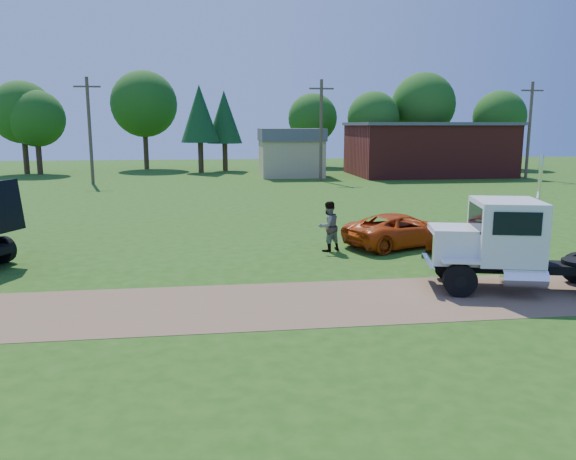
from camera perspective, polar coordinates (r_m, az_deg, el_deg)
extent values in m
plane|color=#214A10|center=(16.43, 6.04, -7.19)|extent=(140.00, 140.00, 0.00)
cube|color=brown|center=(16.43, 6.04, -7.17)|extent=(120.00, 4.20, 0.01)
cube|color=black|center=(18.88, 24.33, -3.48)|extent=(6.74, 2.43, 0.27)
cylinder|color=black|center=(17.37, 17.06, -4.93)|extent=(1.03, 0.54, 0.99)
cylinder|color=black|center=(17.37, 17.06, -4.93)|extent=(0.41, 0.40, 0.35)
cylinder|color=black|center=(19.20, 15.99, -3.41)|extent=(1.03, 0.54, 0.99)
cylinder|color=black|center=(19.20, 15.99, -3.41)|extent=(0.41, 0.40, 0.35)
cube|color=silver|center=(18.09, 16.78, -1.38)|extent=(1.93, 1.87, 1.08)
cube|color=white|center=(17.96, 14.25, -1.48)|extent=(0.39, 1.32, 0.90)
cube|color=white|center=(18.09, 14.02, -3.42)|extent=(0.62, 2.04, 0.27)
cube|color=silver|center=(18.33, 21.27, -0.07)|extent=(2.34, 2.54, 1.88)
cube|color=black|center=(18.04, 18.52, 1.25)|extent=(0.47, 1.75, 0.76)
cube|color=black|center=(17.24, 22.29, 0.59)|extent=(1.32, 0.35, 0.67)
cube|color=black|center=(19.30, 20.52, 1.70)|extent=(1.32, 0.35, 0.67)
cube|color=silver|center=(17.23, 17.16, -3.06)|extent=(1.14, 0.65, 0.09)
cube|color=silver|center=(19.07, 16.08, -1.71)|extent=(1.14, 0.65, 0.09)
cylinder|color=white|center=(17.71, 22.85, -4.56)|extent=(1.35, 0.82, 0.54)
cylinder|color=white|center=(19.06, 23.93, 0.81)|extent=(0.15, 0.15, 4.13)
cylinder|color=black|center=(23.20, -26.99, -1.78)|extent=(1.03, 0.67, 0.99)
cylinder|color=black|center=(23.20, -26.99, -1.78)|extent=(0.45, 0.44, 0.35)
imported|color=#BF3B09|center=(23.97, 11.41, 0.01)|extent=(5.45, 3.96, 1.38)
imported|color=#999999|center=(22.56, 4.12, 0.37)|extent=(1.22, 1.13, 2.02)
cube|color=maroon|center=(59.39, 13.95, 7.86)|extent=(15.00, 10.00, 5.00)
cube|color=#515156|center=(59.33, 14.07, 10.42)|extent=(15.40, 10.40, 0.30)
cube|color=tan|center=(55.83, 0.32, 7.30)|extent=(6.00, 5.00, 3.60)
cube|color=#515156|center=(55.74, 0.33, 9.66)|extent=(6.20, 5.40, 1.20)
cylinder|color=#483A28|center=(51.22, -19.49, 9.43)|extent=(0.28, 0.28, 9.00)
cube|color=#483A28|center=(51.32, -19.75, 13.56)|extent=(2.20, 0.14, 0.14)
cylinder|color=#483A28|center=(51.14, 3.38, 10.01)|extent=(0.28, 0.28, 9.00)
cube|color=#483A28|center=(51.23, 3.42, 14.15)|extent=(2.20, 0.14, 0.14)
cylinder|color=#483A28|center=(58.36, 23.30, 9.25)|extent=(0.28, 0.28, 9.00)
cube|color=#483A28|center=(58.45, 23.57, 12.87)|extent=(2.20, 0.14, 0.14)
cylinder|color=#332114|center=(64.02, -23.95, 6.58)|extent=(0.56, 0.56, 3.07)
sphere|color=#154E13|center=(63.93, -24.23, 10.30)|extent=(5.79, 5.79, 5.79)
cylinder|color=#332114|center=(67.80, -14.22, 7.72)|extent=(0.56, 0.56, 3.99)
sphere|color=#154E13|center=(67.77, -14.43, 12.30)|extent=(7.53, 7.53, 7.53)
cylinder|color=#332114|center=(63.35, -6.41, 7.39)|extent=(0.56, 0.56, 3.09)
cone|color=#103718|center=(63.26, -6.49, 11.34)|extent=(3.88, 3.88, 5.74)
cylinder|color=#332114|center=(69.71, 2.49, 7.76)|extent=(0.56, 0.56, 3.16)
sphere|color=#154E13|center=(69.63, 2.51, 11.29)|extent=(5.96, 5.96, 5.96)
cylinder|color=#332114|center=(67.14, 8.56, 7.55)|extent=(0.56, 0.56, 3.18)
sphere|color=#154E13|center=(67.06, 8.66, 11.23)|extent=(5.99, 5.99, 5.99)
cylinder|color=#332114|center=(70.93, 20.45, 7.18)|extent=(0.56, 0.56, 3.21)
sphere|color=#154E13|center=(70.86, 20.68, 10.70)|extent=(6.05, 6.05, 6.05)
cylinder|color=#332114|center=(61.53, -8.85, 7.32)|extent=(0.56, 0.56, 3.25)
cone|color=#103718|center=(61.45, -8.97, 11.60)|extent=(4.09, 4.09, 6.04)
cylinder|color=#332114|center=(70.55, 13.40, 7.86)|extent=(0.56, 0.56, 4.01)
sphere|color=#154E13|center=(70.52, 13.59, 12.28)|extent=(7.55, 7.55, 7.55)
cylinder|color=#332114|center=(65.27, -25.08, 6.70)|extent=(0.56, 0.56, 3.41)
sphere|color=#154E13|center=(65.21, -25.40, 10.75)|extent=(6.43, 6.43, 6.43)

